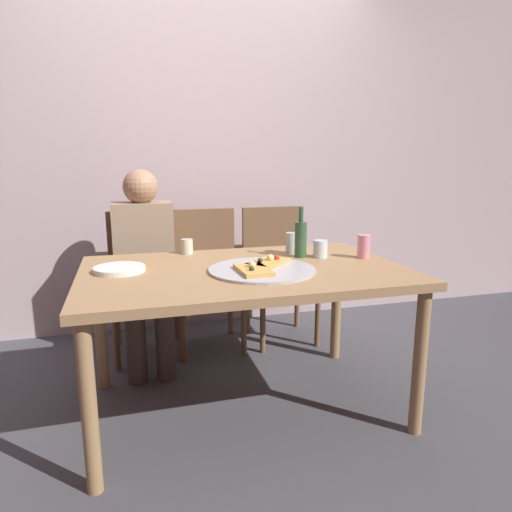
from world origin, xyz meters
TOP-DOWN VIEW (x-y plane):
  - ground_plane at (0.00, 0.00)m, footprint 8.00×8.00m
  - back_wall at (0.00, 1.33)m, footprint 6.00×0.10m
  - dining_table at (0.00, 0.00)m, footprint 1.51×0.96m
  - pizza_tray at (0.06, -0.08)m, footprint 0.49×0.49m
  - pizza_slice_last at (0.01, -0.13)m, footprint 0.14×0.22m
  - pizza_slice_extra at (0.12, -0.01)m, footprint 0.25×0.25m
  - wine_bottle at (0.34, 0.16)m, footprint 0.06×0.06m
  - tumbler_near at (-0.22, 0.40)m, footprint 0.06×0.06m
  - tumbler_far at (0.33, 0.26)m, footprint 0.06×0.06m
  - wine_glass at (0.44, 0.12)m, footprint 0.07×0.07m
  - soda_can at (0.65, 0.04)m, footprint 0.07×0.07m
  - plate_stack at (-0.57, 0.09)m, footprint 0.23×0.23m
  - chair_left at (-0.43, 0.88)m, footprint 0.44×0.44m
  - chair_middle at (-0.04, 0.88)m, footprint 0.44×0.44m
  - chair_right at (0.47, 0.88)m, footprint 0.44×0.44m
  - guest_in_sweater at (-0.43, 0.73)m, footprint 0.36×0.56m

SIDE VIEW (x-z plane):
  - ground_plane at x=0.00m, z-range 0.00..0.00m
  - chair_left at x=-0.43m, z-range 0.06..0.96m
  - chair_middle at x=-0.04m, z-range 0.06..0.96m
  - chair_right at x=0.47m, z-range 0.06..0.96m
  - guest_in_sweater at x=-0.43m, z-range 0.06..1.23m
  - dining_table at x=0.00m, z-range 0.29..1.01m
  - pizza_tray at x=0.06m, z-range 0.72..0.74m
  - plate_stack at x=-0.57m, z-range 0.72..0.75m
  - pizza_slice_last at x=0.01m, z-range 0.72..0.77m
  - pizza_slice_extra at x=0.12m, z-range 0.72..0.77m
  - tumbler_near at x=-0.22m, z-range 0.72..0.80m
  - wine_glass at x=0.44m, z-range 0.72..0.81m
  - tumbler_far at x=0.33m, z-range 0.72..0.84m
  - soda_can at x=0.65m, z-range 0.72..0.85m
  - wine_bottle at x=0.34m, z-range 0.69..0.96m
  - back_wall at x=0.00m, z-range 0.00..2.60m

